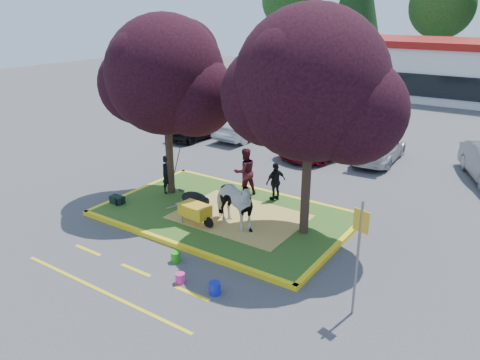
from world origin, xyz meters
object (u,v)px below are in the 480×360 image
Objects in this scene: handler at (168,174)px; bucket_pink at (180,278)px; cow at (232,203)px; sign_post at (359,246)px; bucket_green at (176,257)px; car_black at (199,125)px; bucket_blue at (215,288)px; calf at (194,199)px; wheelbarrow at (195,211)px; car_silver at (248,124)px.

handler is 6.14m from bucket_pink.
sign_post reaches higher than cow.
car_black is at bearing 125.85° from bucket_green.
bucket_blue is (-3.17, -1.17, -1.64)m from sign_post.
calf is (-2.17, 0.74, -0.62)m from cow.
wheelbarrow is at bearing -46.68° from car_black.
bucket_green is 1.11m from bucket_pink.
car_silver is (2.20, 1.58, 0.07)m from car_black.
bucket_pink is 1.06m from bucket_blue.
bucket_blue is (1.61, -3.09, -0.85)m from cow.
handler is at bearing 134.97° from bucket_pink.
bucket_pink is at bearing -42.55° from bucket_green.
bucket_green is (-5.04, -0.53, -1.65)m from sign_post.
wheelbarrow reaches higher than bucket_green.
calf reaches higher than bucket_blue.
bucket_blue is at bearing -49.95° from calf.
bucket_pink is 0.07× the size of car_black.
handler reaches higher than bucket_green.
car_silver is at bearing 149.73° from sign_post.
handler reaches higher than wheelbarrow.
car_silver is (-5.62, 12.39, 0.61)m from bucket_green.
bucket_pink is (1.71, -2.75, -0.48)m from wheelbarrow.
calf is at bearing 176.87° from sign_post.
car_black is (-9.68, 11.46, 0.53)m from bucket_blue.
sign_post reaches higher than car_silver.
car_silver reaches higher than bucket_green.
bucket_blue is at bearing -137.04° from cow.
cow is 11.55m from car_silver.
car_silver is at bearing 19.31° from handler.
car_black is at bearing 37.68° from car_silver.
sign_post is 9.73× the size of bucket_green.
cow is 11.63m from car_black.
bucket_green is at bearing -48.96° from car_black.
car_black is at bearing 130.21° from bucket_blue.
calf is 0.60× the size of wheelbarrow.
handler is 0.80× the size of wheelbarrow.
bucket_pink is (2.73, -3.94, -0.25)m from calf.
car_black is at bearing 123.17° from calf.
bucket_green is 0.07× the size of car_black.
car_silver is at bearing 40.87° from car_black.
bucket_green reaches higher than bucket_pink.
cow reaches higher than wheelbarrow.
car_silver is (-2.13, 8.83, -0.12)m from handler.
cow is 5.22m from sign_post.
handler is at bearing -54.01° from car_black.
handler is at bearing 105.53° from car_silver.
car_silver is at bearing 119.70° from wheelbarrow.
handler reaches higher than bucket_blue.
calf is 0.38× the size of sign_post.
bucket_green is at bearing -60.64° from wheelbarrow.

